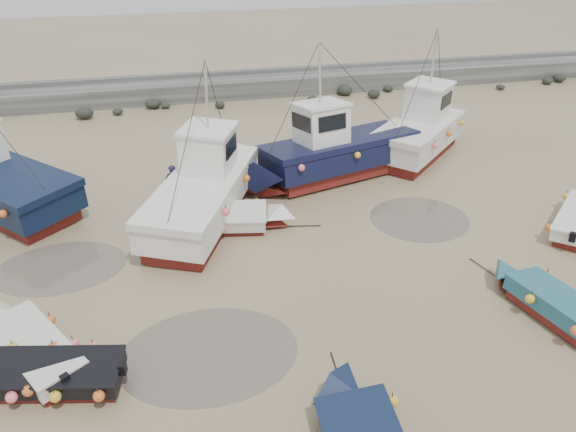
% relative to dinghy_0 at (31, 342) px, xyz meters
% --- Properties ---
extents(ground, '(120.00, 120.00, 0.00)m').
position_rel_dinghy_0_xyz_m(ground, '(8.90, 2.06, -0.55)').
color(ground, '#9B8960').
rests_on(ground, ground).
extents(seawall, '(60.00, 4.92, 1.50)m').
position_rel_dinghy_0_xyz_m(seawall, '(8.95, 24.05, 0.08)').
color(seawall, slate).
rests_on(seawall, ground).
extents(puddle_a, '(5.14, 5.14, 0.01)m').
position_rel_dinghy_0_xyz_m(puddle_a, '(4.79, -0.97, -0.54)').
color(puddle_a, '#5D544B').
rests_on(puddle_a, ground).
extents(puddle_b, '(4.04, 4.04, 0.01)m').
position_rel_dinghy_0_xyz_m(puddle_b, '(14.05, 5.04, -0.54)').
color(puddle_b, '#5D544B').
rests_on(puddle_b, ground).
extents(puddle_c, '(4.55, 4.55, 0.01)m').
position_rel_dinghy_0_xyz_m(puddle_c, '(0.16, 4.63, -0.54)').
color(puddle_c, '#5D544B').
rests_on(puddle_c, ground).
extents(puddle_d, '(5.92, 5.92, 0.01)m').
position_rel_dinghy_0_xyz_m(puddle_d, '(11.69, 11.47, -0.54)').
color(puddle_d, '#5D544B').
rests_on(puddle_d, ground).
extents(dinghy_0, '(3.69, 5.41, 1.43)m').
position_rel_dinghy_0_xyz_m(dinghy_0, '(0.00, 0.00, 0.00)').
color(dinghy_0, maroon).
rests_on(dinghy_0, ground).
extents(dinghy_2, '(2.27, 5.35, 1.43)m').
position_rel_dinghy_0_xyz_m(dinghy_2, '(15.25, -1.51, 0.01)').
color(dinghy_2, maroon).
rests_on(dinghy_2, ground).
extents(dinghy_4, '(5.65, 2.40, 1.43)m').
position_rel_dinghy_0_xyz_m(dinghy_4, '(0.47, -1.27, 0.01)').
color(dinghy_4, maroon).
rests_on(dinghy_4, ground).
extents(dinghy_5, '(5.55, 2.42, 1.43)m').
position_rel_dinghy_0_xyz_m(dinghy_5, '(6.54, 5.99, 0.01)').
color(dinghy_5, maroon).
rests_on(dinghy_5, ground).
extents(cabin_boat_1, '(6.08, 10.56, 6.22)m').
position_rel_dinghy_0_xyz_m(cabin_boat_1, '(5.67, 7.43, 0.76)').
color(cabin_boat_1, maroon).
rests_on(cabin_boat_1, ground).
extents(cabin_boat_2, '(10.51, 4.91, 6.22)m').
position_rel_dinghy_0_xyz_m(cabin_boat_2, '(11.59, 9.65, 0.78)').
color(cabin_boat_2, maroon).
rests_on(cabin_boat_2, ground).
extents(cabin_boat_3, '(7.72, 7.38, 6.22)m').
position_rel_dinghy_0_xyz_m(cabin_boat_3, '(17.14, 11.64, 0.82)').
color(cabin_boat_3, maroon).
rests_on(cabin_boat_3, ground).
extents(person, '(0.71, 0.54, 1.74)m').
position_rel_dinghy_0_xyz_m(person, '(4.39, 8.84, -0.55)').
color(person, '#1E1E3E').
rests_on(person, ground).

